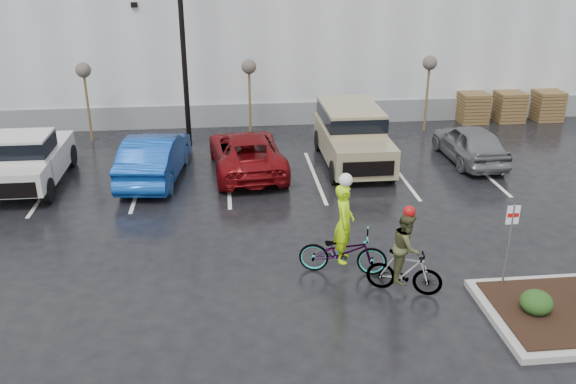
{
  "coord_description": "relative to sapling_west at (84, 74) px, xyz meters",
  "views": [
    {
      "loc": [
        -2.52,
        -11.58,
        7.68
      ],
      "look_at": [
        -0.91,
        3.61,
        1.3
      ],
      "focal_mm": 38.0,
      "sensor_mm": 36.0,
      "label": 1
    }
  ],
  "objects": [
    {
      "name": "ground",
      "position": [
        8.0,
        -13.0,
        -2.73
      ],
      "size": [
        120.0,
        120.0,
        0.0
      ],
      "primitive_type": "plane",
      "color": "black",
      "rests_on": "ground"
    },
    {
      "name": "warehouse",
      "position": [
        8.0,
        8.99,
        0.92
      ],
      "size": [
        60.5,
        15.5,
        7.2
      ],
      "color": "silver",
      "rests_on": "ground"
    },
    {
      "name": "sapling_west",
      "position": [
        0.0,
        0.0,
        0.0
      ],
      "size": [
        0.6,
        0.6,
        3.2
      ],
      "color": "brown",
      "rests_on": "ground"
    },
    {
      "name": "sapling_mid",
      "position": [
        6.5,
        0.0,
        0.0
      ],
      "size": [
        0.6,
        0.6,
        3.2
      ],
      "color": "brown",
      "rests_on": "ground"
    },
    {
      "name": "sapling_east",
      "position": [
        14.0,
        0.0,
        0.0
      ],
      "size": [
        0.6,
        0.6,
        3.2
      ],
      "color": "brown",
      "rests_on": "ground"
    },
    {
      "name": "pallet_stack_a",
      "position": [
        16.5,
        1.0,
        -2.05
      ],
      "size": [
        1.2,
        1.2,
        1.35
      ],
      "primitive_type": "cube",
      "color": "brown",
      "rests_on": "ground"
    },
    {
      "name": "pallet_stack_b",
      "position": [
        18.2,
        1.0,
        -2.05
      ],
      "size": [
        1.2,
        1.2,
        1.35
      ],
      "primitive_type": "cube",
      "color": "brown",
      "rests_on": "ground"
    },
    {
      "name": "pallet_stack_c",
      "position": [
        20.0,
        1.0,
        -2.05
      ],
      "size": [
        1.2,
        1.2,
        1.35
      ],
      "primitive_type": "cube",
      "color": "brown",
      "rests_on": "ground"
    },
    {
      "name": "shrub_a",
      "position": [
        12.0,
        -14.0,
        -2.32
      ],
      "size": [
        0.7,
        0.7,
        0.52
      ],
      "primitive_type": "ellipsoid",
      "color": "#163813",
      "rests_on": "curb_island"
    },
    {
      "name": "fire_lane_sign",
      "position": [
        11.8,
        -12.8,
        -1.32
      ],
      "size": [
        0.3,
        0.05,
        2.2
      ],
      "color": "gray",
      "rests_on": "ground"
    },
    {
      "name": "pickup_white",
      "position": [
        -1.06,
        -4.53,
        -1.75
      ],
      "size": [
        2.1,
        5.2,
        1.96
      ],
      "primitive_type": null,
      "color": "beige",
      "rests_on": "ground"
    },
    {
      "name": "car_blue",
      "position": [
        3.02,
        -4.6,
        -1.93
      ],
      "size": [
        2.24,
        4.99,
        1.59
      ],
      "primitive_type": "imported",
      "rotation": [
        0.0,
        0.0,
        3.02
      ],
      "color": "#0D3C96",
      "rests_on": "ground"
    },
    {
      "name": "car_red",
      "position": [
        6.16,
        -4.19,
        -2.02
      ],
      "size": [
        2.77,
        5.3,
        1.42
      ],
      "primitive_type": "imported",
      "rotation": [
        0.0,
        0.0,
        3.22
      ],
      "color": "maroon",
      "rests_on": "ground"
    },
    {
      "name": "suv_tan",
      "position": [
        10.03,
        -3.9,
        -1.7
      ],
      "size": [
        2.2,
        5.1,
        2.06
      ],
      "primitive_type": null,
      "color": "gray",
      "rests_on": "ground"
    },
    {
      "name": "car_grey",
      "position": [
        14.4,
        -4.04,
        -2.02
      ],
      "size": [
        1.76,
        4.18,
        1.41
      ],
      "primitive_type": "imported",
      "rotation": [
        0.0,
        0.0,
        3.17
      ],
      "color": "slate",
      "rests_on": "ground"
    },
    {
      "name": "cyclist_hivis",
      "position": [
        8.21,
        -11.58,
        -1.93
      ],
      "size": [
        2.28,
        1.25,
        2.63
      ],
      "rotation": [
        0.0,
        0.0,
        1.33
      ],
      "color": "#3F3F44",
      "rests_on": "ground"
    },
    {
      "name": "cyclist_olive",
      "position": [
        9.46,
        -12.62,
        -1.92
      ],
      "size": [
        1.76,
        1.11,
        2.2
      ],
      "rotation": [
        0.0,
        0.0,
        1.18
      ],
      "color": "#3F3F44",
      "rests_on": "ground"
    }
  ]
}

